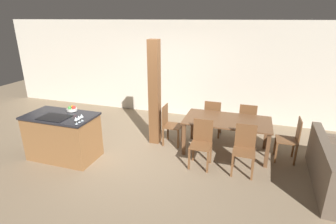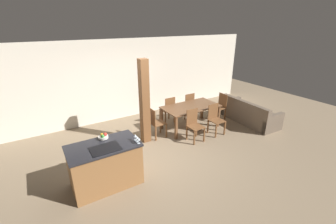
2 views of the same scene
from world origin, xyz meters
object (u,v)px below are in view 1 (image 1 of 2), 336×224
Objects in this scene: dining_chair_near_right at (244,148)px; dining_chair_foot_end at (291,139)px; wine_glass_near at (76,119)px; dining_chair_near_left at (201,142)px; kitchen_island at (63,136)px; timber_post at (155,94)px; dining_chair_head_end at (170,124)px; fruit_bowl at (72,109)px; wine_glass_far at (81,116)px; dining_table at (227,124)px; wine_glass_middle at (79,117)px; dining_chair_far_right at (247,121)px; dining_chair_far_left at (213,118)px.

dining_chair_foot_end is at bearing 39.09° from dining_chair_near_right.
wine_glass_near is 2.37m from dining_chair_near_left.
dining_chair_near_left is at bearing 180.00° from dining_chair_near_right.
timber_post is (1.54, 1.25, 0.70)m from kitchen_island.
kitchen_island is 3.59m from dining_chair_near_right.
dining_chair_head_end is (1.26, 1.60, -0.57)m from wine_glass_near.
dining_chair_near_left is (2.12, 0.90, -0.57)m from wine_glass_near.
fruit_bowl reaches higher than dining_chair_head_end.
fruit_bowl is at bearing 70.37° from kitchen_island.
dining_chair_foot_end is 0.39× the size of timber_post.
dining_chair_near_left is at bearing -129.09° from dining_chair_head_end.
wine_glass_far reaches higher than dining_chair_near_right.
dining_chair_head_end is at bearing 4.50° from timber_post.
dining_chair_near_left is 1.00× the size of dining_chair_head_end.
dining_chair_near_left is (-0.40, -0.70, -0.16)m from dining_table.
dining_chair_foot_end is at bearing -0.00° from dining_table.
wine_glass_near reaches higher than dining_chair_head_end.
dining_chair_near_left is (2.65, 0.32, -0.51)m from fruit_bowl.
wine_glass_near and wine_glass_middle have the same top height.
dining_chair_foot_end is at bearing 140.91° from dining_chair_far_right.
dining_chair_head_end and dining_chair_foot_end have the same top height.
wine_glass_far is at bearing 90.00° from wine_glass_middle.
dining_chair_near_left and dining_chair_far_left have the same top height.
wine_glass_near reaches higher than dining_chair_far_left.
dining_chair_far_left is (2.12, 2.30, -0.57)m from wine_glass_near.
wine_glass_near is (0.53, -0.58, 0.06)m from fruit_bowl.
wine_glass_near is 0.06× the size of timber_post.
wine_glass_far is at bearing -122.86° from timber_post.
kitchen_island reaches higher than dining_chair_foot_end.
dining_chair_head_end is 0.77m from timber_post.
kitchen_island is 0.91m from wine_glass_near.
kitchen_island is 10.37× the size of wine_glass_far.
timber_post is at bearing 57.14° from wine_glass_far.
dining_chair_near_right is at bearing 90.00° from dining_chair_far_right.
dining_chair_foot_end is at bearing 13.28° from fruit_bowl.
dining_chair_head_end reaches higher than dining_table.
kitchen_island is 4.59m from dining_chair_foot_end.
dining_chair_foot_end is (3.79, 1.44, -0.57)m from wine_glass_far.
dining_chair_near_left is at bearing 90.00° from dining_chair_far_left.
fruit_bowl is at bearing -174.75° from dining_chair_near_right.
wine_glass_near is at bearing -147.56° from dining_table.
dining_chair_foot_end is at bearing 157.14° from dining_chair_far_left.
wine_glass_middle is at bearing -20.90° from kitchen_island.
dining_chair_near_left and dining_chair_foot_end have the same top height.
dining_chair_near_left is (2.12, 0.73, -0.57)m from wine_glass_far.
dining_chair_far_left is 1.57m from timber_post.
dining_chair_head_end is (1.26, 1.44, -0.57)m from wine_glass_far.
dining_chair_far_left is (2.75, 1.98, 0.01)m from kitchen_island.
dining_chair_far_right is at bearing 26.49° from fruit_bowl.
wine_glass_far reaches higher than dining_chair_far_left.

